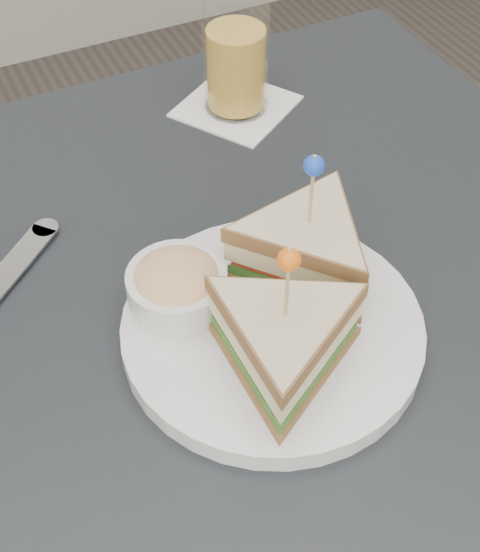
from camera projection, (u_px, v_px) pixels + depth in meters
name	position (u px, v px, depth m)	size (l,w,h in m)	color
table	(235.00, 383.00, 0.68)	(0.80, 0.80, 0.75)	black
plate_meal	(279.00, 300.00, 0.60)	(0.27, 0.26, 0.14)	white
drink_set	(236.00, 57.00, 0.80)	(0.15, 0.15, 0.14)	white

